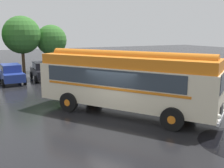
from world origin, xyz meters
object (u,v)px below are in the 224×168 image
object	(u,v)px
car_near_left	(11,74)
car_mid_left	(43,71)
car_far_right	(98,67)
car_mid_right	(71,69)
vintage_bus	(125,80)

from	to	relation	value
car_near_left	car_mid_left	size ratio (longest dim) A/B	1.00
car_near_left	car_far_right	world-z (taller)	same
car_mid_left	car_far_right	world-z (taller)	same
car_mid_left	car_far_right	size ratio (longest dim) A/B	0.98
car_mid_left	car_mid_right	world-z (taller)	same
car_near_left	car_far_right	bearing A→B (deg)	0.45
vintage_bus	car_far_right	distance (m)	13.10
vintage_bus	car_mid_right	size ratio (longest dim) A/B	2.24
car_mid_left	vintage_bus	bearing A→B (deg)	-83.01
vintage_bus	car_far_right	size ratio (longest dim) A/B	2.26
car_mid_right	car_near_left	bearing A→B (deg)	-174.60
car_mid_left	car_mid_right	size ratio (longest dim) A/B	0.97
vintage_bus	car_near_left	xyz separation A→B (m)	(-4.44, 12.34, -1.05)
car_near_left	car_far_right	distance (m)	8.52
car_near_left	car_mid_left	distance (m)	2.91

